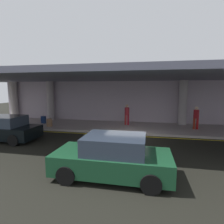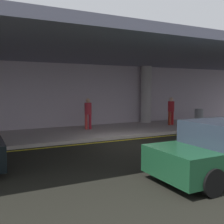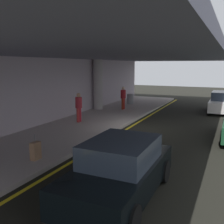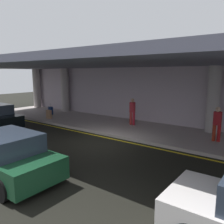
# 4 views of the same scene
# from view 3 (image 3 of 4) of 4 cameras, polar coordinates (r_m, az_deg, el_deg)

# --- Properties ---
(ground_plane) EXTENTS (60.00, 60.00, 0.00)m
(ground_plane) POSITION_cam_3_polar(r_m,az_deg,el_deg) (14.32, 6.59, -3.65)
(ground_plane) COLOR black
(sidewalk) EXTENTS (26.00, 4.20, 0.15)m
(sidewalk) POSITION_cam_3_polar(r_m,az_deg,el_deg) (15.51, -4.34, -2.24)
(sidewalk) COLOR #B6A9A6
(sidewalk) RESTS_ON ground
(lane_stripe_yellow) EXTENTS (26.00, 0.14, 0.01)m
(lane_stripe_yellow) POSITION_cam_3_polar(r_m,az_deg,el_deg) (14.55, 3.85, -3.36)
(lane_stripe_yellow) COLOR yellow
(lane_stripe_yellow) RESTS_ON ground
(support_column_center) EXTENTS (0.68, 0.68, 3.65)m
(support_column_center) POSITION_cam_3_polar(r_m,az_deg,el_deg) (19.53, -3.05, 5.96)
(support_column_center) COLOR #AFA8A8
(support_column_center) RESTS_ON sidewalk
(ceiling_overhang) EXTENTS (28.00, 13.20, 0.30)m
(ceiling_overhang) POSITION_cam_3_polar(r_m,az_deg,el_deg) (14.93, -2.83, 12.26)
(ceiling_overhang) COLOR slate
(ceiling_overhang) RESTS_ON support_column_far_left
(terminal_back_wall) EXTENTS (26.00, 0.30, 3.80)m
(terminal_back_wall) POSITION_cam_3_polar(r_m,az_deg,el_deg) (16.44, -11.32, 4.73)
(terminal_back_wall) COLOR #B7A9B6
(terminal_back_wall) RESTS_ON ground
(car_white) EXTENTS (4.10, 1.92, 1.50)m
(car_white) POSITION_cam_3_polar(r_m,az_deg,el_deg) (20.71, 23.01, 1.89)
(car_white) COLOR white
(car_white) RESTS_ON ground
(car_black) EXTENTS (4.10, 1.92, 1.50)m
(car_black) POSITION_cam_3_polar(r_m,az_deg,el_deg) (6.99, 1.74, -12.44)
(car_black) COLOR black
(car_black) RESTS_ON ground
(traveler_with_luggage) EXTENTS (0.38, 0.38, 1.68)m
(traveler_with_luggage) POSITION_cam_3_polar(r_m,az_deg,el_deg) (15.19, -7.23, 1.42)
(traveler_with_luggage) COLOR #AE2C2B
(traveler_with_luggage) RESTS_ON sidewalk
(person_waiting_for_ride) EXTENTS (0.38, 0.38, 1.68)m
(person_waiting_for_ride) POSITION_cam_3_polar(r_m,az_deg,el_deg) (19.46, 2.44, 3.40)
(person_waiting_for_ride) COLOR maroon
(person_waiting_for_ride) RESTS_ON sidewalk
(suitcase_upright_secondary) EXTENTS (0.36, 0.22, 0.90)m
(suitcase_upright_secondary) POSITION_cam_3_polar(r_m,az_deg,el_deg) (9.59, -16.27, -8.10)
(suitcase_upright_secondary) COLOR #996F4F
(suitcase_upright_secondary) RESTS_ON sidewalk
(trash_bin_steel) EXTENTS (0.56, 0.56, 0.85)m
(trash_bin_steel) POSITION_cam_3_polar(r_m,az_deg,el_deg) (22.27, 3.97, 2.85)
(trash_bin_steel) COLOR gray
(trash_bin_steel) RESTS_ON sidewalk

